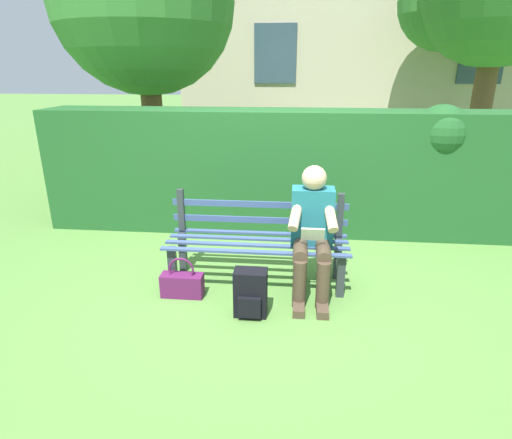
{
  "coord_description": "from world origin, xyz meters",
  "views": [
    {
      "loc": [
        -0.35,
        3.62,
        1.96
      ],
      "look_at": [
        0.0,
        0.1,
        0.68
      ],
      "focal_mm": 29.5,
      "sensor_mm": 36.0,
      "label": 1
    }
  ],
  "objects_px": {
    "person_seated": "(312,229)",
    "handbag": "(182,284)",
    "park_bench": "(258,240)",
    "tree": "(138,6)",
    "backpack": "(251,293)"
  },
  "relations": [
    {
      "from": "tree",
      "to": "backpack",
      "type": "distance_m",
      "value": 5.28
    },
    {
      "from": "person_seated",
      "to": "handbag",
      "type": "bearing_deg",
      "value": 10.78
    },
    {
      "from": "backpack",
      "to": "handbag",
      "type": "bearing_deg",
      "value": -20.3
    },
    {
      "from": "park_bench",
      "to": "tree",
      "type": "bearing_deg",
      "value": -56.82
    },
    {
      "from": "park_bench",
      "to": "tree",
      "type": "distance_m",
      "value": 4.7
    },
    {
      "from": "person_seated",
      "to": "handbag",
      "type": "xyz_separation_m",
      "value": [
        1.15,
        0.22,
        -0.49
      ]
    },
    {
      "from": "person_seated",
      "to": "backpack",
      "type": "relative_size",
      "value": 2.87
    },
    {
      "from": "park_bench",
      "to": "backpack",
      "type": "height_order",
      "value": "park_bench"
    },
    {
      "from": "park_bench",
      "to": "tree",
      "type": "height_order",
      "value": "tree"
    },
    {
      "from": "tree",
      "to": "handbag",
      "type": "height_order",
      "value": "tree"
    },
    {
      "from": "person_seated",
      "to": "park_bench",
      "type": "bearing_deg",
      "value": -18.42
    },
    {
      "from": "person_seated",
      "to": "handbag",
      "type": "distance_m",
      "value": 1.27
    },
    {
      "from": "handbag",
      "to": "tree",
      "type": "bearing_deg",
      "value": -67.59
    },
    {
      "from": "park_bench",
      "to": "person_seated",
      "type": "relative_size",
      "value": 1.47
    },
    {
      "from": "backpack",
      "to": "person_seated",
      "type": "bearing_deg",
      "value": -137.35
    }
  ]
}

